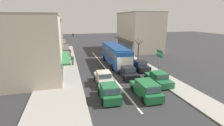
% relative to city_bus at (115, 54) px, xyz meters
% --- Properties ---
extents(ground_plane, '(140.00, 140.00, 0.00)m').
position_rel_city_bus_xyz_m(ground_plane, '(-2.05, -5.57, -1.88)').
color(ground_plane, '#2D2D30').
extents(lane_centre_line, '(0.20, 28.00, 0.01)m').
position_rel_city_bus_xyz_m(lane_centre_line, '(-2.05, -1.57, -1.88)').
color(lane_centre_line, silver).
rests_on(lane_centre_line, ground).
extents(sidewalk_left, '(5.20, 44.00, 0.14)m').
position_rel_city_bus_xyz_m(sidewalk_left, '(-8.85, 0.43, -1.81)').
color(sidewalk_left, '#A39E96').
rests_on(sidewalk_left, ground).
extents(kerb_right, '(2.80, 44.00, 0.12)m').
position_rel_city_bus_xyz_m(kerb_right, '(4.15, 0.43, -1.82)').
color(kerb_right, '#A39E96').
rests_on(kerb_right, ground).
extents(shopfront_corner_near, '(8.79, 8.64, 8.12)m').
position_rel_city_bus_xyz_m(shopfront_corner_near, '(-12.23, -4.40, 2.17)').
color(shopfront_corner_near, beige).
rests_on(shopfront_corner_near, ground).
extents(shopfront_mid_block, '(8.93, 7.33, 7.45)m').
position_rel_city_bus_xyz_m(shopfront_mid_block, '(-12.23, 3.79, 1.84)').
color(shopfront_mid_block, gray).
rests_on(shopfront_mid_block, ground).
extents(shopfront_far_end, '(7.87, 8.11, 8.49)m').
position_rel_city_bus_xyz_m(shopfront_far_end, '(-12.23, 11.90, 2.36)').
color(shopfront_far_end, beige).
rests_on(shopfront_far_end, ground).
extents(building_right_far, '(8.29, 13.19, 9.01)m').
position_rel_city_bus_xyz_m(building_right_far, '(9.43, 12.73, 2.62)').
color(building_right_far, beige).
rests_on(building_right_far, ground).
extents(city_bus, '(2.90, 10.90, 3.23)m').
position_rel_city_bus_xyz_m(city_bus, '(0.00, 0.00, 0.00)').
color(city_bus, '#1E4C99').
rests_on(city_bus, ground).
extents(hatchback_adjacent_lane_trail, '(1.92, 3.76, 1.54)m').
position_rel_city_bus_xyz_m(hatchback_adjacent_lane_trail, '(-4.04, -12.27, -1.17)').
color(hatchback_adjacent_lane_trail, '#1E6638').
rests_on(hatchback_adjacent_lane_trail, ground).
extents(sedan_behind_bus_mid, '(1.93, 4.22, 1.47)m').
position_rel_city_bus_xyz_m(sedan_behind_bus_mid, '(-3.67, -7.97, -1.22)').
color(sedan_behind_bus_mid, '#B7B29E').
rests_on(sedan_behind_bus_mid, ground).
extents(wagon_adjacent_lane_lead, '(1.99, 4.52, 1.58)m').
position_rel_city_bus_xyz_m(wagon_adjacent_lane_lead, '(-0.35, -12.54, -1.14)').
color(wagon_adjacent_lane_lead, '#1E6638').
rests_on(wagon_adjacent_lane_lead, ground).
extents(sedan_behind_bus_near, '(2.02, 4.27, 1.47)m').
position_rel_city_bus_xyz_m(sedan_behind_bus_near, '(-0.14, -6.65, -1.22)').
color(sedan_behind_bus_near, black).
rests_on(sedan_behind_bus_near, ground).
extents(parked_sedan_kerb_front, '(1.97, 4.24, 1.47)m').
position_rel_city_bus_xyz_m(parked_sedan_kerb_front, '(2.52, -9.84, -1.22)').
color(parked_sedan_kerb_front, '#1E6638').
rests_on(parked_sedan_kerb_front, ground).
extents(parked_sedan_kerb_second, '(2.01, 4.26, 1.47)m').
position_rel_city_bus_xyz_m(parked_sedan_kerb_second, '(2.74, -3.79, -1.22)').
color(parked_sedan_kerb_second, black).
rests_on(parked_sedan_kerb_second, ground).
extents(traffic_light_downstreet, '(0.33, 0.24, 4.20)m').
position_rel_city_bus_xyz_m(traffic_light_downstreet, '(-6.13, 14.23, 0.97)').
color(traffic_light_downstreet, gray).
rests_on(traffic_light_downstreet, ground).
extents(directional_road_sign, '(0.10, 1.40, 3.60)m').
position_rel_city_bus_xyz_m(directional_road_sign, '(4.14, -6.95, 0.82)').
color(directional_road_sign, gray).
rests_on(directional_road_sign, ground).
extents(street_tree_right, '(1.64, 1.53, 4.11)m').
position_rel_city_bus_xyz_m(street_tree_right, '(4.49, 0.92, 0.06)').
color(street_tree_right, brown).
rests_on(street_tree_right, ground).
extents(pedestrian_with_handbag_near, '(0.65, 0.41, 1.63)m').
position_rel_city_bus_xyz_m(pedestrian_with_handbag_near, '(-6.95, 1.14, -0.81)').
color(pedestrian_with_handbag_near, '#4C4742').
rests_on(pedestrian_with_handbag_near, sidewalk_left).
extents(pedestrian_browsing_midblock, '(0.55, 0.31, 1.63)m').
position_rel_city_bus_xyz_m(pedestrian_browsing_midblock, '(-7.20, 7.77, -0.81)').
color(pedestrian_browsing_midblock, '#333338').
rests_on(pedestrian_browsing_midblock, sidewalk_left).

